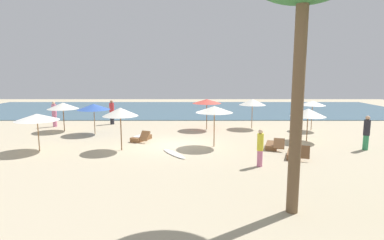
% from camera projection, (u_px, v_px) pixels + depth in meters
% --- Properties ---
extents(ground_plane, '(60.00, 60.00, 0.00)m').
position_uv_depth(ground_plane, '(173.00, 145.00, 18.06)').
color(ground_plane, '#BCAD8E').
extents(ocean_water, '(48.00, 16.00, 0.06)m').
position_uv_depth(ocean_water, '(182.00, 109.00, 34.85)').
color(ocean_water, '#3D6075').
rests_on(ocean_water, ground_plane).
extents(umbrella_0, '(2.11, 2.11, 2.01)m').
position_uv_depth(umbrella_0, '(308.00, 113.00, 18.83)').
color(umbrella_0, brown).
rests_on(umbrella_0, ground_plane).
extents(umbrella_1, '(2.09, 2.09, 2.32)m').
position_uv_depth(umbrella_1, '(214.00, 109.00, 17.41)').
color(umbrella_1, olive).
rests_on(umbrella_1, ground_plane).
extents(umbrella_2, '(1.97, 1.97, 2.20)m').
position_uv_depth(umbrella_2, '(252.00, 102.00, 23.09)').
color(umbrella_2, olive).
rests_on(umbrella_2, ground_plane).
extents(umbrella_3, '(1.82, 1.82, 2.15)m').
position_uv_depth(umbrella_3, '(312.00, 103.00, 22.32)').
color(umbrella_3, brown).
rests_on(umbrella_3, ground_plane).
extents(umbrella_4, '(2.10, 2.10, 2.24)m').
position_uv_depth(umbrella_4, '(206.00, 101.00, 22.63)').
color(umbrella_4, brown).
rests_on(umbrella_4, ground_plane).
extents(umbrella_5, '(2.18, 2.18, 2.07)m').
position_uv_depth(umbrella_5, '(93.00, 107.00, 20.99)').
color(umbrella_5, olive).
rests_on(umbrella_5, ground_plane).
extents(umbrella_6, '(2.25, 2.25, 2.02)m').
position_uv_depth(umbrella_6, '(37.00, 117.00, 16.43)').
color(umbrella_6, olive).
rests_on(umbrella_6, ground_plane).
extents(umbrella_7, '(1.90, 1.90, 2.33)m').
position_uv_depth(umbrella_7, '(120.00, 112.00, 16.57)').
color(umbrella_7, brown).
rests_on(umbrella_7, ground_plane).
extents(umbrella_8, '(2.16, 2.16, 2.04)m').
position_uv_depth(umbrella_8, '(62.00, 106.00, 22.06)').
color(umbrella_8, brown).
rests_on(umbrella_8, ground_plane).
extents(lounger_0, '(1.12, 1.75, 0.73)m').
position_uv_depth(lounger_0, '(294.00, 154.00, 15.44)').
color(lounger_0, brown).
rests_on(lounger_0, ground_plane).
extents(lounger_1, '(1.08, 1.80, 0.67)m').
position_uv_depth(lounger_1, '(272.00, 145.00, 17.28)').
color(lounger_1, brown).
rests_on(lounger_1, ground_plane).
extents(lounger_2, '(1.27, 1.76, 0.70)m').
position_uv_depth(lounger_2, '(141.00, 138.00, 19.19)').
color(lounger_2, brown).
rests_on(lounger_2, ground_plane).
extents(person_0, '(0.36, 0.36, 1.95)m').
position_uv_depth(person_0, '(54.00, 114.00, 23.93)').
color(person_0, '#D17299').
rests_on(person_0, ground_plane).
extents(person_1, '(0.50, 0.50, 1.95)m').
position_uv_depth(person_1, '(111.00, 112.00, 25.05)').
color(person_1, '#26262D').
rests_on(person_1, ground_plane).
extents(person_2, '(0.48, 0.48, 1.88)m').
position_uv_depth(person_2, '(366.00, 133.00, 16.85)').
color(person_2, '#338C59').
rests_on(person_2, ground_plane).
extents(person_3, '(0.35, 0.35, 1.70)m').
position_uv_depth(person_3, '(260.00, 147.00, 13.91)').
color(person_3, '#D17299').
rests_on(person_3, ground_plane).
extents(surfboard, '(1.56, 2.18, 0.07)m').
position_uv_depth(surfboard, '(174.00, 154.00, 16.07)').
color(surfboard, silver).
rests_on(surfboard, ground_plane).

